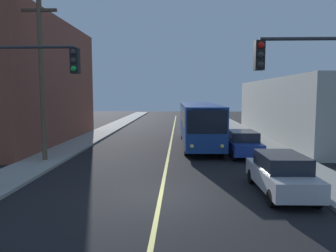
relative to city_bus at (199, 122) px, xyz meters
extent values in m
plane|color=black|center=(-2.20, -12.47, -1.82)|extent=(120.00, 120.00, 0.00)
cube|color=gray|center=(-9.45, -2.47, -1.74)|extent=(2.50, 90.00, 0.15)
cube|color=gray|center=(5.05, -2.47, -1.74)|extent=(2.50, 90.00, 0.15)
cube|color=#D8CC4C|center=(-2.20, 2.53, -1.81)|extent=(0.16, 60.00, 0.01)
cube|color=brown|center=(-15.70, 0.74, 3.08)|extent=(10.00, 16.23, 9.80)
cube|color=black|center=(-10.74, 0.74, -0.22)|extent=(0.06, 11.36, 1.30)
cube|color=black|center=(-10.74, 0.74, 2.98)|extent=(0.06, 11.36, 1.30)
cube|color=black|center=(-10.74, 0.74, 6.18)|extent=(0.06, 11.36, 1.30)
cube|color=#B2B2A8|center=(12.30, 4.75, 0.83)|extent=(12.00, 21.85, 5.30)
cube|color=black|center=(6.34, 4.75, -0.22)|extent=(0.06, 15.29, 1.30)
cube|color=navy|center=(0.00, 0.01, 0.01)|extent=(2.84, 12.06, 2.75)
cube|color=black|center=(0.14, -5.97, 0.53)|extent=(2.35, 0.14, 1.40)
cube|color=black|center=(-0.14, 5.99, 0.63)|extent=(2.30, 0.14, 1.10)
cube|color=black|center=(-1.25, -0.02, 0.53)|extent=(0.31, 10.20, 1.10)
cube|color=black|center=(1.25, 0.04, 0.53)|extent=(0.31, 10.20, 1.10)
cube|color=orange|center=(0.14, -5.96, 1.13)|extent=(1.79, 0.10, 0.30)
sphere|color=#F9D872|center=(-0.75, -6.03, -0.92)|extent=(0.24, 0.24, 0.24)
sphere|color=#F9D872|center=(1.04, -5.98, -0.92)|extent=(0.24, 0.24, 0.24)
cylinder|color=black|center=(-1.02, -4.21, -1.32)|extent=(0.32, 1.01, 1.00)
cylinder|color=black|center=(1.23, -4.16, -1.32)|extent=(0.32, 1.01, 1.00)
cylinder|color=black|center=(-1.21, 3.48, -1.32)|extent=(0.32, 1.01, 1.00)
cylinder|color=black|center=(1.04, 3.54, -1.32)|extent=(0.32, 1.01, 1.00)
cube|color=#B7B7BC|center=(2.58, -12.03, -1.15)|extent=(1.88, 4.43, 0.70)
cube|color=black|center=(2.58, -12.03, -0.50)|extent=(1.66, 2.49, 0.60)
cylinder|color=black|center=(1.81, -13.55, -1.50)|extent=(0.23, 0.64, 0.64)
cylinder|color=black|center=(3.41, -13.52, -1.50)|extent=(0.23, 0.64, 0.64)
cylinder|color=black|center=(1.75, -10.55, -1.50)|extent=(0.23, 0.64, 0.64)
cylinder|color=black|center=(3.35, -10.52, -1.50)|extent=(0.23, 0.64, 0.64)
cube|color=navy|center=(2.58, -4.24, -1.15)|extent=(1.83, 4.41, 0.70)
cube|color=black|center=(2.58, -4.24, -0.50)|extent=(1.64, 2.47, 0.60)
cylinder|color=black|center=(1.79, -5.74, -1.50)|extent=(0.22, 0.64, 0.64)
cylinder|color=black|center=(3.39, -5.73, -1.50)|extent=(0.22, 0.64, 0.64)
cylinder|color=black|center=(1.77, -2.74, -1.50)|extent=(0.22, 0.64, 0.64)
cylinder|color=black|center=(3.37, -2.73, -1.50)|extent=(0.22, 0.64, 0.64)
cylinder|color=brown|center=(-9.37, -6.54, 3.33)|extent=(0.28, 0.28, 10.00)
cube|color=#4C3D2D|center=(-9.37, -6.54, 6.84)|extent=(2.00, 0.16, 0.16)
cylinder|color=#2D2D33|center=(-7.40, -11.87, 4.03)|extent=(3.50, 0.12, 0.12)
cube|color=black|center=(-5.65, -11.87, 3.48)|extent=(0.32, 0.36, 1.00)
sphere|color=#2D2D2D|center=(-5.65, -12.06, 3.80)|extent=(0.22, 0.22, 0.22)
sphere|color=#2D2D2D|center=(-5.65, -12.06, 3.48)|extent=(0.22, 0.22, 0.22)
sphere|color=green|center=(-5.65, -12.06, 3.16)|extent=(0.22, 0.22, 0.22)
cylinder|color=#2D2D33|center=(3.00, -13.41, 4.03)|extent=(3.50, 0.12, 0.12)
cube|color=black|center=(1.25, -13.41, 3.48)|extent=(0.32, 0.36, 1.00)
sphere|color=red|center=(1.25, -13.60, 3.80)|extent=(0.22, 0.22, 0.22)
sphere|color=#2D2D2D|center=(1.25, -13.60, 3.48)|extent=(0.22, 0.22, 0.22)
sphere|color=#2D2D2D|center=(1.25, -13.60, 3.16)|extent=(0.22, 0.22, 0.22)
camera|label=1|loc=(-1.45, -24.55, 2.18)|focal=33.89mm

